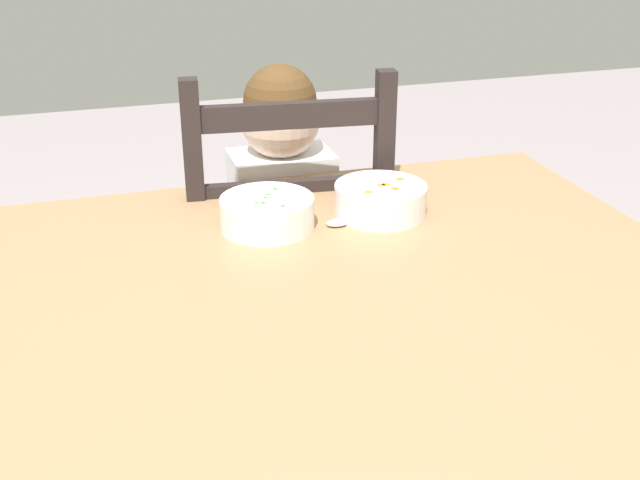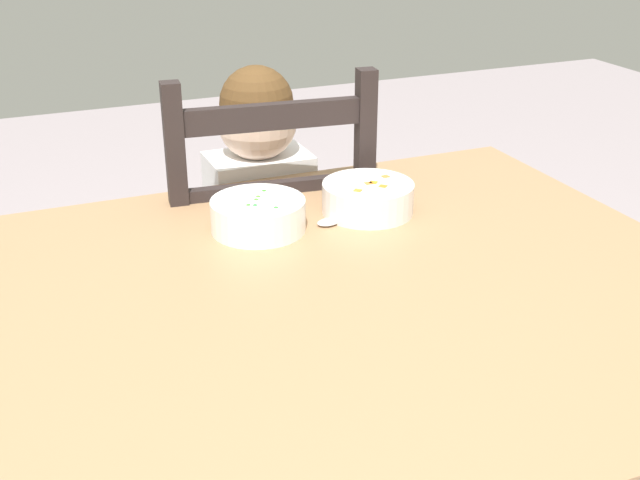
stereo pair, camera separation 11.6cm
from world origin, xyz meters
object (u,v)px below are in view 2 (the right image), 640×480
(child_figure, at_px, (264,218))
(bowl_of_carrots, at_px, (368,197))
(dining_chair, at_px, (263,286))
(dining_table, at_px, (301,350))
(spoon, at_px, (338,220))
(bowl_of_peas, at_px, (258,214))

(child_figure, height_order, bowl_of_carrots, child_figure)
(dining_chair, relative_size, bowl_of_carrots, 5.75)
(dining_table, height_order, child_figure, child_figure)
(child_figure, relative_size, spoon, 7.02)
(spoon, bearing_deg, dining_table, -125.00)
(bowl_of_peas, height_order, bowl_of_carrots, same)
(dining_table, height_order, bowl_of_peas, bowl_of_peas)
(dining_table, distance_m, spoon, 0.31)
(dining_chair, bearing_deg, spoon, -82.42)
(bowl_of_carrots, bearing_deg, child_figure, 110.34)
(dining_chair, relative_size, bowl_of_peas, 5.84)
(dining_table, xyz_separation_m, bowl_of_peas, (0.02, 0.26, 0.13))
(dining_chair, distance_m, spoon, 0.43)
(dining_table, bearing_deg, bowl_of_peas, 85.18)
(bowl_of_peas, distance_m, spoon, 0.15)
(dining_chair, distance_m, child_figure, 0.17)
(bowl_of_carrots, bearing_deg, dining_chair, 110.97)
(bowl_of_peas, bearing_deg, dining_table, -94.82)
(dining_chair, height_order, spoon, dining_chair)
(child_figure, xyz_separation_m, bowl_of_carrots, (0.11, -0.29, 0.14))
(child_figure, xyz_separation_m, spoon, (0.04, -0.31, 0.11))
(child_figure, bearing_deg, dining_table, -103.25)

